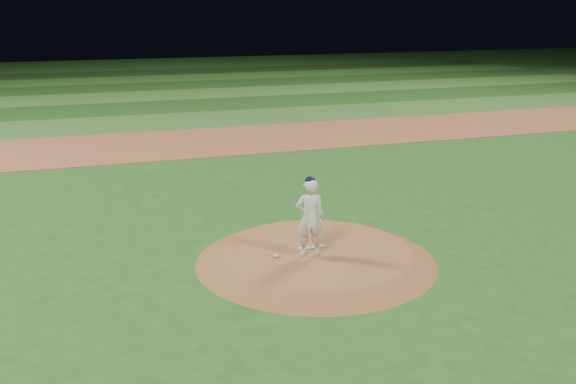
{
  "coord_description": "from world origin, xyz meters",
  "views": [
    {
      "loc": [
        -4.94,
        -12.78,
        5.65
      ],
      "look_at": [
        0.0,
        2.0,
        1.1
      ],
      "focal_mm": 40.0,
      "sensor_mm": 36.0,
      "label": 1
    }
  ],
  "objects_px": {
    "pitcher_on_mound": "(310,217)",
    "rosin_bag": "(276,256)",
    "pitching_rubber": "(312,247)",
    "pitchers_mound": "(316,256)"
  },
  "relations": [
    {
      "from": "pitching_rubber",
      "to": "rosin_bag",
      "type": "relative_size",
      "value": 4.6
    },
    {
      "from": "pitching_rubber",
      "to": "pitcher_on_mound",
      "type": "bearing_deg",
      "value": -119.98
    },
    {
      "from": "pitcher_on_mound",
      "to": "rosin_bag",
      "type": "bearing_deg",
      "value": 171.12
    },
    {
      "from": "pitchers_mound",
      "to": "rosin_bag",
      "type": "distance_m",
      "value": 1.0
    },
    {
      "from": "rosin_bag",
      "to": "pitching_rubber",
      "type": "bearing_deg",
      "value": 16.35
    },
    {
      "from": "pitchers_mound",
      "to": "pitching_rubber",
      "type": "xyz_separation_m",
      "value": [
        -0.02,
        0.2,
        0.14
      ]
    },
    {
      "from": "rosin_bag",
      "to": "pitcher_on_mound",
      "type": "relative_size",
      "value": 0.07
    },
    {
      "from": "pitching_rubber",
      "to": "pitcher_on_mound",
      "type": "height_order",
      "value": "pitcher_on_mound"
    },
    {
      "from": "pitching_rubber",
      "to": "pitchers_mound",
      "type": "bearing_deg",
      "value": -87.81
    },
    {
      "from": "pitching_rubber",
      "to": "rosin_bag",
      "type": "distance_m",
      "value": 1.01
    }
  ]
}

